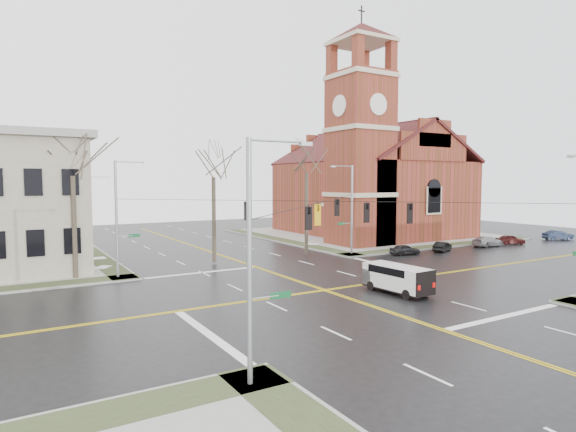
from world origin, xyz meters
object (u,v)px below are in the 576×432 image
church (367,175)px  streetlight_north_a (93,210)px  parked_car_b (442,247)px  parked_car_d (510,239)px  tree_nw_near (213,172)px  tree_ne (307,167)px  parked_car_c (488,241)px  signal_pole_sw (254,254)px  tree_nw_far (72,169)px  signal_pole_nw (119,215)px  cargo_van (395,277)px  parked_car_e (558,235)px  signal_pole_ne (351,207)px  parked_car_a (405,250)px  streetlight_north_b (69,203)px

church → streetlight_north_a: size_ratio=3.44×
streetlight_north_a → parked_car_b: streetlight_north_a is taller
parked_car_d → tree_nw_near: 36.79m
parked_car_b → tree_ne: 17.22m
parked_car_b → parked_car_c: 7.67m
signal_pole_sw → tree_nw_far: tree_nw_far is taller
church → tree_nw_near: 29.30m
signal_pole_nw → cargo_van: bearing=-44.1°
parked_car_e → tree_ne: 36.29m
signal_pole_ne → tree_nw_near: (-13.79, 2.48, 3.48)m
parked_car_a → parked_car_d: 16.69m
tree_nw_far → church: bearing=17.0°
signal_pole_sw → tree_nw_near: 27.20m
signal_pole_ne → parked_car_b: 11.49m
signal_pole_ne → tree_nw_far: 25.94m
signal_pole_ne → streetlight_north_a: bearing=143.1°
parked_car_b → tree_ne: bearing=46.0°
church → parked_car_c: bearing=-74.9°
signal_pole_nw → tree_nw_far: 4.84m
church → streetlight_north_a: bearing=174.8°
signal_pole_nw → signal_pole_ne: bearing=0.0°
signal_pole_sw → cargo_van: 17.66m
signal_pole_ne → parked_car_c: signal_pole_ne is taller
streetlight_north_b → tree_ne: size_ratio=0.65×
parked_car_b → tree_ne: (-14.11, 5.16, 8.43)m
parked_car_d → tree_nw_near: tree_nw_near is taller
signal_pole_nw → tree_nw_far: tree_nw_far is taller
tree_ne → streetlight_north_a: bearing=141.4°
tree_nw_far → parked_car_b: bearing=-7.0°
signal_pole_nw → streetlight_north_a: signal_pole_nw is taller
cargo_van → parked_car_c: bearing=20.6°
signal_pole_nw → parked_car_e: signal_pole_nw is taller
parked_car_d → parked_car_c: bearing=108.0°
parked_car_d → parked_car_e: parked_car_e is taller
church → tree_nw_near: bearing=-158.4°
parked_car_e → tree_nw_far: 57.31m
streetlight_north_a → streetlight_north_b: same height
signal_pole_nw → tree_ne: size_ratio=0.73×
church → parked_car_b: size_ratio=8.51×
signal_pole_sw → parked_car_b: signal_pole_sw is taller
tree_nw_far → cargo_van: bearing=-41.4°
church → parked_car_d: church is taller
parked_car_a → signal_pole_nw: bearing=94.6°
streetlight_north_b → cargo_van: bearing=-74.3°
church → tree_nw_near: church is taller
tree_nw_far → parked_car_c: bearing=-5.6°
parked_car_d → tree_nw_far: tree_nw_far is taller
tree_nw_near → signal_pole_nw: bearing=-164.3°
signal_pole_sw → tree_ne: bearing=53.3°
church → parked_car_c: 18.55m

